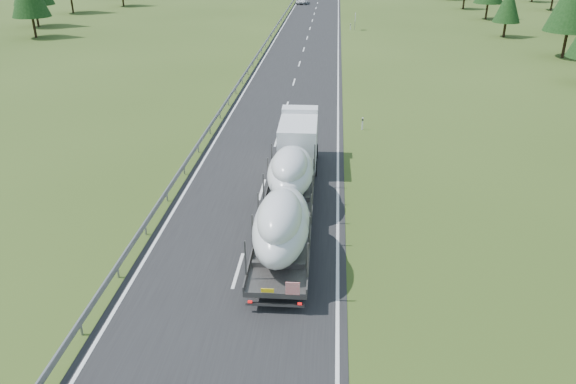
{
  "coord_description": "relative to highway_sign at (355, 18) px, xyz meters",
  "views": [
    {
      "loc": [
        4.11,
        -12.73,
        14.23
      ],
      "look_at": [
        1.94,
        13.67,
        1.93
      ],
      "focal_mm": 35.0,
      "sensor_mm": 36.0,
      "label": 1
    }
  ],
  "objects": [
    {
      "name": "highway_sign",
      "position": [
        0.0,
        0.0,
        0.0
      ],
      "size": [
        0.08,
        0.9,
        2.6
      ],
      "color": "slate",
      "rests_on": "ground"
    },
    {
      "name": "distant_van",
      "position": [
        -10.59,
        35.5,
        -1.06
      ],
      "size": [
        2.8,
        5.52,
        1.5
      ],
      "primitive_type": "imported",
      "rotation": [
        0.0,
        0.0,
        0.06
      ],
      "color": "silver",
      "rests_on": "ground"
    },
    {
      "name": "road_surface",
      "position": [
        -7.2,
        20.0,
        -1.8
      ],
      "size": [
        10.0,
        400.0,
        0.02
      ],
      "primitive_type": "cube",
      "color": "black",
      "rests_on": "ground"
    },
    {
      "name": "guardrail",
      "position": [
        -12.5,
        19.94,
        -1.21
      ],
      "size": [
        0.1,
        400.0,
        0.76
      ],
      "color": "slate",
      "rests_on": "ground"
    },
    {
      "name": "boat_truck",
      "position": [
        -5.26,
        -65.41,
        0.3
      ],
      "size": [
        2.82,
        18.71,
        3.99
      ],
      "color": "silver",
      "rests_on": "ground"
    }
  ]
}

